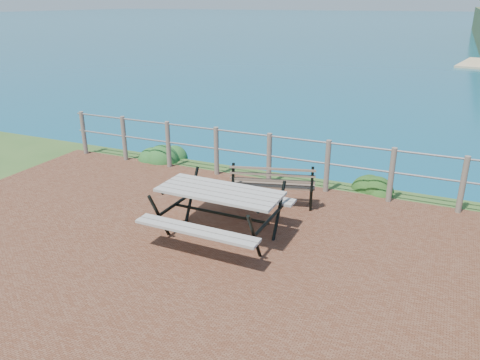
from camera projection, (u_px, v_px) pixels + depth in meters
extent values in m
cube|color=brown|center=(182.00, 264.00, 6.43)|extent=(10.00, 7.00, 0.12)
plane|color=#15757E|center=(452.00, 10.00, 176.97)|extent=(1200.00, 1200.00, 0.00)
cylinder|color=#6B5B4C|center=(84.00, 133.00, 10.85)|extent=(0.10, 0.10, 1.00)
cylinder|color=#6B5B4C|center=(124.00, 138.00, 10.41)|extent=(0.10, 0.10, 1.00)
cylinder|color=#6B5B4C|center=(168.00, 144.00, 9.97)|extent=(0.10, 0.10, 1.00)
cylinder|color=#6B5B4C|center=(216.00, 151.00, 9.54)|extent=(0.10, 0.10, 1.00)
cylinder|color=#6B5B4C|center=(269.00, 158.00, 9.10)|extent=(0.10, 0.10, 1.00)
cylinder|color=#6B5B4C|center=(327.00, 166.00, 8.67)|extent=(0.10, 0.10, 1.00)
cylinder|color=#6B5B4C|center=(391.00, 175.00, 8.23)|extent=(0.10, 0.10, 1.00)
cylinder|color=#6B5B4C|center=(463.00, 185.00, 7.79)|extent=(0.10, 0.10, 1.00)
cylinder|color=slate|center=(270.00, 136.00, 8.94)|extent=(9.40, 0.04, 0.04)
cylinder|color=slate|center=(269.00, 156.00, 9.08)|extent=(9.40, 0.04, 0.04)
cube|color=#9B978B|center=(220.00, 191.00, 6.86)|extent=(1.84, 0.79, 0.04)
cube|color=#9B978B|center=(220.00, 210.00, 6.97)|extent=(1.84, 0.30, 0.04)
cube|color=#9B978B|center=(220.00, 210.00, 6.97)|extent=(1.84, 0.30, 0.04)
cylinder|color=black|center=(220.00, 213.00, 6.98)|extent=(1.58, 0.07, 0.04)
cube|color=brown|center=(273.00, 184.00, 8.11)|extent=(1.48, 0.73, 0.03)
cube|color=brown|center=(273.00, 170.00, 8.02)|extent=(1.41, 0.49, 0.33)
cube|color=black|center=(273.00, 195.00, 8.18)|extent=(0.06, 0.06, 0.40)
cube|color=black|center=(273.00, 195.00, 8.18)|extent=(0.06, 0.06, 0.40)
cube|color=black|center=(273.00, 195.00, 8.18)|extent=(0.06, 0.06, 0.40)
cube|color=black|center=(273.00, 195.00, 8.18)|extent=(0.06, 0.06, 0.40)
ellipsoid|color=#225A23|center=(164.00, 158.00, 10.75)|extent=(0.78, 0.78, 0.52)
ellipsoid|color=#224615|center=(371.00, 190.00, 8.93)|extent=(0.68, 0.68, 0.39)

